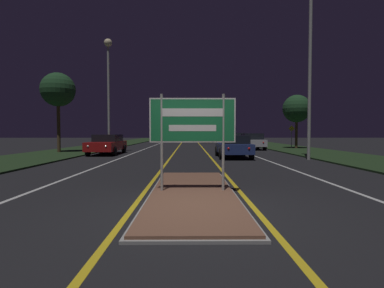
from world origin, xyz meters
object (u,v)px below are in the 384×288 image
Objects in this scene: car_receding_1 at (252,141)px; car_receding_3 at (206,138)px; car_receding_2 at (237,138)px; car_approaching_0 at (107,144)px; car_receding_0 at (233,146)px; streetlight_left_near at (108,74)px; highway_sign at (193,124)px; warning_sign at (292,134)px; streetlight_right_near at (310,32)px.

car_receding_3 is (-3.00, 18.77, -0.01)m from car_receding_1.
car_receding_2 is at bearing 87.42° from car_receding_1.
car_approaching_0 is (-11.41, -5.74, -0.03)m from car_receding_1.
streetlight_left_near is at bearing 151.95° from car_receding_0.
car_receding_0 is at bearing 76.45° from highway_sign.
car_receding_0 is 27.49m from car_receding_3.
car_receding_2 is 2.18× the size of warning_sign.
streetlight_left_near is 1.85× the size of car_receding_2.
car_approaching_0 is (-5.88, 13.76, -1.02)m from highway_sign.
streetlight_right_near is 2.21× the size of car_approaching_0.
streetlight_right_near is at bearing -83.74° from car_receding_1.
streetlight_right_near is 2.46× the size of car_receding_0.
streetlight_right_near reaches higher than car_receding_3.
car_receding_0 is at bearing -108.60° from car_receding_1.
streetlight_left_near is 24.96m from car_receding_3.
highway_sign is at bearing -66.87° from car_approaching_0.
highway_sign is 0.51× the size of car_receding_2.
car_receding_0 is 0.90× the size of car_approaching_0.
car_receding_2 is at bearing 51.80° from streetlight_left_near.
car_receding_0 is (-4.04, 1.44, -6.38)m from streetlight_right_near.
car_approaching_0 reaches higher than car_receding_0.
streetlight_right_near reaches higher than car_approaching_0.
car_receding_3 is at bearing 90.14° from car_receding_0.
car_receding_0 is at bearing -99.66° from car_receding_2.
car_receding_1 is at bearing 71.40° from car_receding_0.
car_receding_2 reaches higher than car_receding_1.
streetlight_left_near is 1.82× the size of car_approaching_0.
car_receding_1 is (11.75, 4.01, -5.21)m from streetlight_left_near.
highway_sign is 0.23× the size of streetlight_right_near.
car_receding_1 reaches higher than car_approaching_0.
car_approaching_0 is 2.22× the size of warning_sign.
streetlight_right_near is 22.63m from car_receding_2.
streetlight_left_near is 11.28m from car_receding_0.
car_approaching_0 is 17.47m from warning_sign.
car_approaching_0 is (0.34, -1.73, -5.24)m from streetlight_left_near.
warning_sign reaches higher than car_receding_1.
car_receding_2 is (0.52, 11.58, 0.03)m from car_receding_1.
highway_sign is 11.15m from car_receding_0.
car_receding_3 is (-3.52, 7.20, -0.04)m from car_receding_2.
warning_sign is at bearing -68.75° from car_receding_2.
streetlight_left_near reaches higher than car_approaching_0.
warning_sign is (3.75, -9.66, 0.58)m from car_receding_2.
car_receding_3 is (-0.07, 27.49, 0.03)m from car_receding_0.
streetlight_left_near is 20.50m from car_receding_2.
warning_sign is (3.16, 12.07, -5.73)m from streetlight_right_near.
highway_sign is at bearing -105.84° from car_receding_1.
car_receding_3 is 25.92m from car_approaching_0.
streetlight_right_near is (12.86, -6.13, 1.13)m from streetlight_left_near.
car_receding_2 is 0.98× the size of car_approaching_0.
streetlight_right_near reaches higher than highway_sign.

